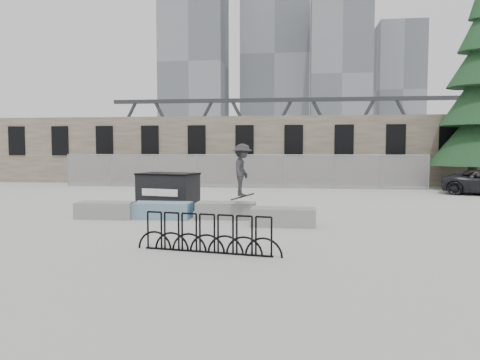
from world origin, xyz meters
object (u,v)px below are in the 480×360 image
object	(u,v)px
spruce_tree	(475,108)
planter_offset	(283,216)
dumpster	(168,191)
skateboarder	(242,170)
planter_center_right	(226,210)
planter_center_left	(162,210)
bike_rack	(207,234)
planter_far_left	(107,209)

from	to	relation	value
spruce_tree	planter_offset	bearing A→B (deg)	-126.82
dumpster	skateboarder	size ratio (longest dim) A/B	1.31
planter_center_right	planter_center_left	bearing A→B (deg)	-172.61
bike_rack	planter_center_right	bearing A→B (deg)	94.05
planter_offset	dumpster	size ratio (longest dim) A/B	0.82
planter_far_left	bike_rack	bearing A→B (deg)	-47.13
planter_center_right	planter_offset	xyz separation A→B (m)	(2.00, -1.29, 0.00)
planter_far_left	planter_center_left	size ratio (longest dim) A/B	1.00
planter_center_right	spruce_tree	distance (m)	18.42
planter_offset	skateboarder	size ratio (longest dim) A/B	1.07
bike_rack	skateboarder	bearing A→B (deg)	86.83
planter_center_left	planter_offset	world-z (taller)	same
planter_center_right	bike_rack	world-z (taller)	bike_rack
planter_offset	bike_rack	xyz separation A→B (m)	(-1.63, -3.98, 0.14)
planter_center_right	spruce_tree	world-z (taller)	spruce_tree
spruce_tree	skateboarder	world-z (taller)	spruce_tree
planter_far_left	planter_offset	xyz separation A→B (m)	(6.11, -0.86, 0.00)
planter_far_left	spruce_tree	size ratio (longest dim) A/B	0.17
spruce_tree	skateboarder	xyz separation A→B (m)	(-11.90, -13.33, -2.98)
planter_far_left	skateboarder	distance (m)	4.95
planter_offset	dumpster	bearing A→B (deg)	145.78
planter_center_right	skateboarder	bearing A→B (deg)	-41.20
planter_center_left	skateboarder	world-z (taller)	skateboarder
planter_offset	bike_rack	distance (m)	4.30
planter_center_left	spruce_tree	xyz separation A→B (m)	(14.72, 13.06, 4.38)
planter_center_right	skateboarder	xyz separation A→B (m)	(0.63, -0.55, 1.40)
planter_center_left	planter_center_right	size ratio (longest dim) A/B	1.00
skateboarder	planter_far_left	bearing A→B (deg)	91.73
planter_center_left	dumpster	bearing A→B (deg)	99.85
planter_center_left	spruce_tree	world-z (taller)	spruce_tree
planter_far_left	planter_center_right	size ratio (longest dim) A/B	1.00
spruce_tree	skateboarder	bearing A→B (deg)	-131.74
planter_center_left	dumpster	xyz separation A→B (m)	(-0.36, 2.09, 0.43)
dumpster	planter_center_right	bearing A→B (deg)	-22.59
planter_far_left	spruce_tree	bearing A→B (deg)	38.45
planter_far_left	spruce_tree	xyz separation A→B (m)	(16.64, 13.21, 4.38)
dumpster	spruce_tree	xyz separation A→B (m)	(15.08, 10.98, 3.95)
planter_far_left	planter_center_left	bearing A→B (deg)	4.50
planter_center_right	dumpster	xyz separation A→B (m)	(-2.55, 1.80, 0.43)
planter_center_right	planter_offset	size ratio (longest dim) A/B	1.00
planter_offset	spruce_tree	bearing A→B (deg)	53.18
dumpster	bike_rack	distance (m)	7.66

